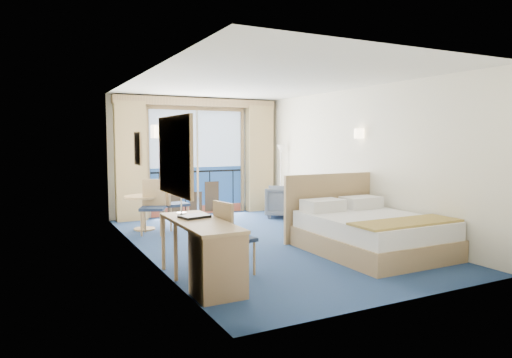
# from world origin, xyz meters

# --- Properties ---
(floor) EXTENTS (6.50, 6.50, 0.00)m
(floor) POSITION_xyz_m (0.00, 0.00, 0.00)
(floor) COLOR navy
(floor) RESTS_ON ground
(room_walls) EXTENTS (4.04, 6.54, 2.72)m
(room_walls) POSITION_xyz_m (0.00, 0.00, 1.78)
(room_walls) COLOR white
(room_walls) RESTS_ON ground
(balcony_door) EXTENTS (2.36, 0.03, 2.52)m
(balcony_door) POSITION_xyz_m (-0.01, 3.22, 1.14)
(balcony_door) COLOR navy
(balcony_door) RESTS_ON room_walls
(curtain_left) EXTENTS (0.65, 0.22, 2.55)m
(curtain_left) POSITION_xyz_m (-1.55, 3.07, 1.28)
(curtain_left) COLOR tan
(curtain_left) RESTS_ON room_walls
(curtain_right) EXTENTS (0.65, 0.22, 2.55)m
(curtain_right) POSITION_xyz_m (1.55, 3.07, 1.28)
(curtain_right) COLOR tan
(curtain_right) RESTS_ON room_walls
(pelmet) EXTENTS (3.80, 0.25, 0.18)m
(pelmet) POSITION_xyz_m (0.00, 3.10, 2.58)
(pelmet) COLOR tan
(pelmet) RESTS_ON room_walls
(mirror) EXTENTS (0.05, 1.25, 0.95)m
(mirror) POSITION_xyz_m (-1.97, -1.50, 1.55)
(mirror) COLOR tan
(mirror) RESTS_ON room_walls
(wall_print) EXTENTS (0.04, 0.42, 0.52)m
(wall_print) POSITION_xyz_m (-1.97, 0.45, 1.60)
(wall_print) COLOR tan
(wall_print) RESTS_ON room_walls
(sconce_left) EXTENTS (0.18, 0.18, 0.18)m
(sconce_left) POSITION_xyz_m (-1.94, -0.60, 1.85)
(sconce_left) COLOR beige
(sconce_left) RESTS_ON room_walls
(sconce_right) EXTENTS (0.18, 0.18, 0.18)m
(sconce_right) POSITION_xyz_m (1.94, -0.15, 1.85)
(sconce_right) COLOR beige
(sconce_right) RESTS_ON room_walls
(bed) EXTENTS (1.83, 2.18, 1.15)m
(bed) POSITION_xyz_m (1.14, -1.38, 0.32)
(bed) COLOR tan
(bed) RESTS_ON ground
(nightstand) EXTENTS (0.40, 0.38, 0.53)m
(nightstand) POSITION_xyz_m (1.78, -0.08, 0.26)
(nightstand) COLOR #9C7E53
(nightstand) RESTS_ON ground
(phone) EXTENTS (0.24, 0.21, 0.09)m
(phone) POSITION_xyz_m (1.80, -0.04, 0.57)
(phone) COLOR silver
(phone) RESTS_ON nightstand
(armchair) EXTENTS (1.05, 1.05, 0.70)m
(armchair) POSITION_xyz_m (1.57, 1.98, 0.35)
(armchair) COLOR #4E565F
(armchair) RESTS_ON ground
(floor_lamp) EXTENTS (0.22, 0.22, 1.61)m
(floor_lamp) POSITION_xyz_m (1.83, 2.51, 1.22)
(floor_lamp) COLOR silver
(floor_lamp) RESTS_ON ground
(desk) EXTENTS (0.56, 1.62, 0.76)m
(desk) POSITION_xyz_m (-1.71, -2.07, 0.42)
(desk) COLOR tan
(desk) RESTS_ON ground
(desk_chair) EXTENTS (0.49, 0.49, 0.96)m
(desk_chair) POSITION_xyz_m (-1.27, -1.54, 0.54)
(desk_chair) COLOR #1C2942
(desk_chair) RESTS_ON ground
(folder) EXTENTS (0.40, 0.33, 0.03)m
(folder) POSITION_xyz_m (-1.70, -1.39, 0.78)
(folder) COLOR black
(folder) RESTS_ON desk
(desk_lamp) EXTENTS (0.12, 0.12, 0.46)m
(desk_lamp) POSITION_xyz_m (-1.79, -1.17, 1.11)
(desk_lamp) COLOR silver
(desk_lamp) RESTS_ON desk
(round_table) EXTENTS (0.74, 0.74, 0.66)m
(round_table) POSITION_xyz_m (-1.55, 1.94, 0.50)
(round_table) COLOR tan
(round_table) RESTS_ON ground
(table_chair_a) EXTENTS (0.47, 0.46, 1.00)m
(table_chair_a) POSITION_xyz_m (-1.06, 1.74, 0.57)
(table_chair_a) COLOR #1C2942
(table_chair_a) RESTS_ON ground
(table_chair_b) EXTENTS (0.57, 0.57, 1.00)m
(table_chair_b) POSITION_xyz_m (-1.48, 1.53, 0.56)
(table_chair_b) COLOR #1C2942
(table_chair_b) RESTS_ON ground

